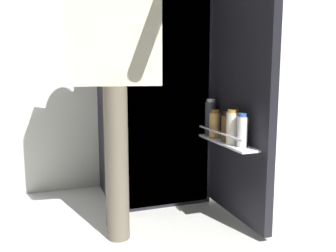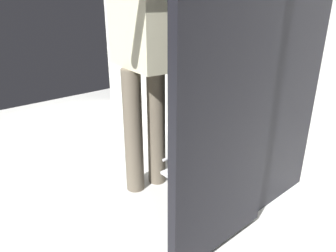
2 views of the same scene
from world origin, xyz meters
name	(u,v)px [view 2 (image 2 of 2)]	position (x,y,z in m)	size (l,w,h in m)	color
ground_plane	(181,209)	(0.00, 0.00, 0.00)	(5.50, 5.50, 0.00)	silver
refrigerator	(246,62)	(0.03, 0.50, 0.85)	(0.71, 1.25, 1.71)	black
person	(143,37)	(-0.35, 0.01, 1.00)	(0.57, 0.83, 1.65)	#665B4C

